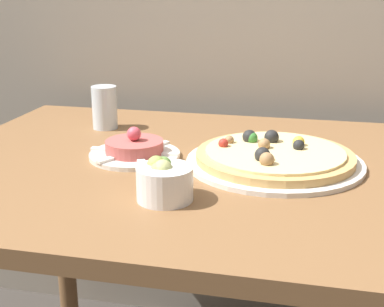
# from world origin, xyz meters

# --- Properties ---
(dining_table) EXTENTS (1.27, 0.89, 0.77)m
(dining_table) POSITION_xyz_m (0.00, 0.44, 0.67)
(dining_table) COLOR brown
(dining_table) RESTS_ON ground_plane
(pizza_plate) EXTENTS (0.38, 0.38, 0.06)m
(pizza_plate) POSITION_xyz_m (0.12, 0.47, 0.78)
(pizza_plate) COLOR silver
(pizza_plate) RESTS_ON dining_table
(tartare_plate) EXTENTS (0.21, 0.20, 0.07)m
(tartare_plate) POSITION_xyz_m (-0.19, 0.45, 0.78)
(tartare_plate) COLOR silver
(tartare_plate) RESTS_ON dining_table
(small_bowl) EXTENTS (0.10, 0.10, 0.08)m
(small_bowl) POSITION_xyz_m (-0.06, 0.23, 0.80)
(small_bowl) COLOR white
(small_bowl) RESTS_ON dining_table
(drinking_glass) EXTENTS (0.07, 0.07, 0.11)m
(drinking_glass) POSITION_xyz_m (-0.34, 0.67, 0.82)
(drinking_glass) COLOR silver
(drinking_glass) RESTS_ON dining_table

